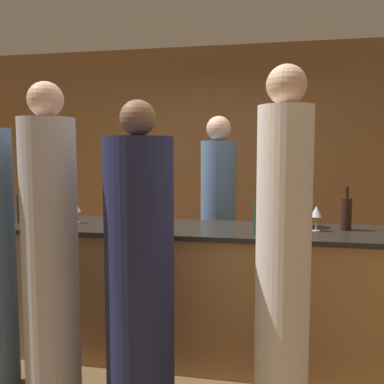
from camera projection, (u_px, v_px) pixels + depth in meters
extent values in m
plane|color=brown|center=(179.00, 353.00, 3.26)|extent=(14.00, 14.00, 0.00)
cube|color=brown|center=(218.00, 163.00, 5.24)|extent=(8.00, 0.06, 2.80)
cube|color=#B27F4C|center=(179.00, 293.00, 3.22)|extent=(2.95, 0.65, 0.95)
cube|color=black|center=(179.00, 229.00, 3.17)|extent=(3.01, 0.71, 0.03)
cylinder|color=#4C6B93|center=(218.00, 232.00, 3.84)|extent=(0.31, 0.31, 1.63)
sphere|color=tan|center=(219.00, 128.00, 3.76)|extent=(0.22, 0.22, 0.22)
cylinder|color=#1E234C|center=(140.00, 277.00, 2.47)|extent=(0.40, 0.40, 1.62)
sphere|color=brown|center=(138.00, 118.00, 2.39)|extent=(0.21, 0.21, 0.21)
cylinder|color=#B2B2B7|center=(51.00, 263.00, 2.57)|extent=(0.33, 0.33, 1.73)
sphere|color=tan|center=(45.00, 100.00, 2.48)|extent=(0.21, 0.21, 0.21)
cylinder|color=silver|center=(283.00, 272.00, 2.31)|extent=(0.29, 0.29, 1.77)
sphere|color=tan|center=(287.00, 85.00, 2.22)|extent=(0.21, 0.21, 0.21)
cylinder|color=black|center=(346.00, 214.00, 3.02)|extent=(0.08, 0.08, 0.23)
cylinder|color=black|center=(347.00, 192.00, 3.01)|extent=(0.03, 0.03, 0.08)
cylinder|color=#19381E|center=(259.00, 218.00, 2.91)|extent=(0.08, 0.08, 0.21)
cylinder|color=#19381E|center=(259.00, 197.00, 2.90)|extent=(0.03, 0.03, 0.08)
cylinder|color=black|center=(21.00, 209.00, 3.34)|extent=(0.07, 0.07, 0.22)
cylinder|color=black|center=(21.00, 190.00, 3.33)|extent=(0.03, 0.03, 0.07)
cylinder|color=silver|center=(297.00, 212.00, 3.15)|extent=(0.18, 0.18, 0.22)
cylinder|color=silver|center=(316.00, 231.00, 2.99)|extent=(0.05, 0.05, 0.00)
cylinder|color=silver|center=(316.00, 224.00, 2.99)|extent=(0.01, 0.01, 0.10)
cone|color=silver|center=(316.00, 211.00, 2.98)|extent=(0.08, 0.08, 0.08)
cylinder|color=silver|center=(34.00, 226.00, 3.20)|extent=(0.05, 0.05, 0.00)
cylinder|color=silver|center=(34.00, 220.00, 3.20)|extent=(0.01, 0.01, 0.08)
cone|color=silver|center=(33.00, 210.00, 3.19)|extent=(0.07, 0.07, 0.07)
cylinder|color=silver|center=(77.00, 223.00, 3.33)|extent=(0.05, 0.05, 0.00)
cylinder|color=silver|center=(77.00, 217.00, 3.33)|extent=(0.01, 0.01, 0.08)
cone|color=silver|center=(76.00, 207.00, 3.32)|extent=(0.08, 0.08, 0.07)
cylinder|color=silver|center=(265.00, 230.00, 3.00)|extent=(0.05, 0.05, 0.00)
cylinder|color=silver|center=(265.00, 223.00, 3.00)|extent=(0.01, 0.01, 0.10)
cone|color=silver|center=(265.00, 211.00, 2.99)|extent=(0.08, 0.08, 0.07)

